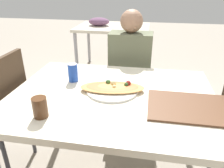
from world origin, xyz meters
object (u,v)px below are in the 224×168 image
(dining_table, at_px, (112,103))
(drink_glass, at_px, (40,107))
(chair_side_left, at_px, (0,111))
(person_seated, at_px, (130,64))
(pizza_main, at_px, (112,88))
(soda_can, at_px, (73,73))
(chair_far_seated, at_px, (131,75))

(dining_table, relative_size, drink_glass, 11.58)
(drink_glass, bearing_deg, dining_table, 44.42)
(dining_table, bearing_deg, chair_side_left, -179.42)
(person_seated, height_order, pizza_main, person_seated)
(dining_table, xyz_separation_m, pizza_main, (-0.01, 0.04, 0.08))
(chair_side_left, bearing_deg, drink_glass, -121.22)
(person_seated, relative_size, drink_glass, 10.65)
(chair_side_left, bearing_deg, soda_can, -73.78)
(chair_far_seated, bearing_deg, chair_side_left, 43.82)
(pizza_main, bearing_deg, drink_glass, -131.53)
(pizza_main, height_order, drink_glass, drink_glass)
(soda_can, bearing_deg, dining_table, -25.34)
(dining_table, height_order, soda_can, soda_can)
(dining_table, relative_size, chair_side_left, 1.34)
(dining_table, bearing_deg, soda_can, 154.66)
(pizza_main, distance_m, soda_can, 0.31)
(chair_side_left, bearing_deg, dining_table, -89.42)
(dining_table, xyz_separation_m, person_seated, (0.04, 0.69, 0.01))
(person_seated, relative_size, pizza_main, 2.73)
(chair_side_left, xyz_separation_m, pizza_main, (0.80, 0.05, 0.23))
(chair_side_left, relative_size, drink_glass, 8.62)
(chair_far_seated, relative_size, soda_can, 7.42)
(dining_table, distance_m, chair_side_left, 0.82)
(dining_table, xyz_separation_m, drink_glass, (-0.31, -0.31, 0.12))
(chair_far_seated, height_order, pizza_main, chair_far_seated)
(chair_far_seated, xyz_separation_m, soda_can, (-0.34, -0.67, 0.27))
(pizza_main, height_order, soda_can, soda_can)
(dining_table, bearing_deg, drink_glass, -135.58)
(person_seated, bearing_deg, dining_table, 86.58)
(soda_can, relative_size, drink_glass, 1.16)
(dining_table, height_order, chair_side_left, chair_side_left)
(dining_table, relative_size, chair_far_seated, 1.34)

